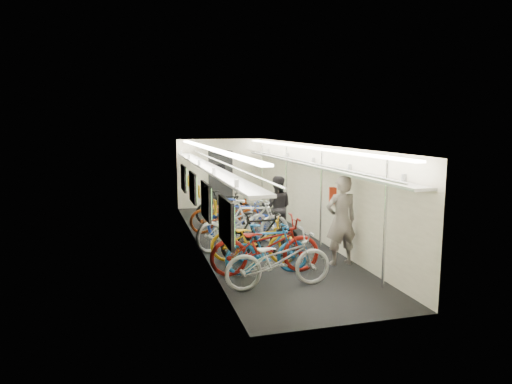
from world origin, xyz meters
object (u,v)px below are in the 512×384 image
bicycle_0 (278,260)px  passenger_mid (277,208)px  backpack (335,196)px  bicycle_1 (267,249)px  passenger_near (341,220)px

bicycle_0 → passenger_mid: passenger_mid is taller
bicycle_0 → backpack: size_ratio=5.17×
bicycle_1 → passenger_mid: bearing=-18.7°
passenger_mid → backpack: passenger_mid is taller
passenger_mid → backpack: bearing=146.0°
passenger_near → backpack: 1.17m
bicycle_0 → passenger_near: size_ratio=1.05×
bicycle_0 → bicycle_1: (0.03, 0.77, -0.01)m
bicycle_0 → backpack: 2.98m
passenger_mid → bicycle_1: bearing=88.6°
bicycle_1 → bicycle_0: bearing=-179.4°
passenger_near → backpack: bearing=-109.5°
passenger_mid → backpack: (0.97, -1.34, 0.47)m
bicycle_1 → backpack: backpack is taller
passenger_mid → bicycle_0: bearing=92.8°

